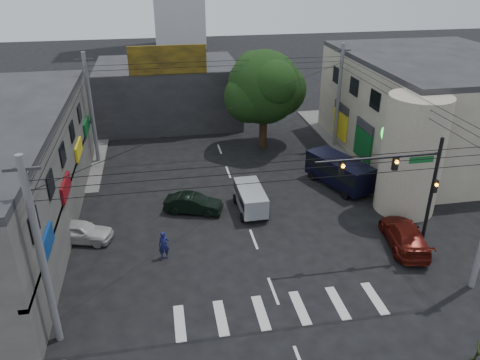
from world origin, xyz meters
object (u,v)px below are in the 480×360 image
object	(u,v)px
utility_pole_far_left	(91,110)
navy_van	(339,173)
traffic_gantry	(406,180)
white_compact	(80,231)
utility_pole_far_right	(338,97)
traffic_officer	(164,245)
dark_sedan	(193,204)
street_tree	(264,87)
utility_pole_near_left	(41,256)
maroon_sedan	(405,235)
silver_minivan	(251,200)

from	to	relation	value
utility_pole_far_left	navy_van	xyz separation A→B (m)	(18.34, -7.91, -3.50)
traffic_gantry	utility_pole_far_left	bearing A→B (deg)	137.14
utility_pole_far_left	white_compact	xyz separation A→B (m)	(0.01, -12.24, -3.93)
traffic_gantry	utility_pole_far_right	bearing A→B (deg)	81.06
traffic_gantry	white_compact	size ratio (longest dim) A/B	1.71
utility_pole_far_right	traffic_officer	bearing A→B (deg)	-136.90
dark_sedan	traffic_officer	size ratio (longest dim) A/B	2.42
street_tree	utility_pole_far_right	size ratio (longest dim) A/B	0.95
utility_pole_near_left	dark_sedan	bearing A→B (deg)	55.88
utility_pole_far_right	white_compact	size ratio (longest dim) A/B	2.18
traffic_gantry	navy_van	size ratio (longest dim) A/B	1.23
navy_van	utility_pole_near_left	bearing A→B (deg)	103.22
street_tree	traffic_officer	world-z (taller)	street_tree
utility_pole_far_right	traffic_officer	xyz separation A→B (m)	(-15.99, -14.97, -3.75)
white_compact	street_tree	bearing A→B (deg)	-32.47
utility_pole_far_right	traffic_gantry	bearing A→B (deg)	-98.94
traffic_gantry	utility_pole_far_right	xyz separation A→B (m)	(2.68, 17.00, -0.23)
white_compact	maroon_sedan	world-z (taller)	maroon_sedan
utility_pole_far_left	silver_minivan	size ratio (longest dim) A/B	2.33
silver_minivan	white_compact	bearing A→B (deg)	98.68
utility_pole_far_left	white_compact	size ratio (longest dim) A/B	2.18
street_tree	dark_sedan	size ratio (longest dim) A/B	2.10
maroon_sedan	utility_pole_near_left	bearing A→B (deg)	23.06
street_tree	utility_pole_far_right	distance (m)	6.63
utility_pole_near_left	silver_minivan	bearing A→B (deg)	42.38
utility_pole_near_left	white_compact	distance (m)	9.14
utility_pole_near_left	white_compact	size ratio (longest dim) A/B	2.18
utility_pole_far_left	maroon_sedan	world-z (taller)	utility_pole_far_left
street_tree	navy_van	size ratio (longest dim) A/B	1.48
utility_pole_near_left	utility_pole_far_left	bearing A→B (deg)	90.00
utility_pole_near_left	utility_pole_far_left	xyz separation A→B (m)	(0.00, 20.50, 0.00)
navy_van	silver_minivan	bearing A→B (deg)	87.85
street_tree	utility_pole_near_left	bearing A→B (deg)	-124.00
maroon_sedan	silver_minivan	bearing A→B (deg)	-24.58
street_tree	traffic_gantry	distance (m)	18.42
street_tree	navy_van	bearing A→B (deg)	-66.70
utility_pole_far_left	dark_sedan	bearing A→B (deg)	-54.31
street_tree	utility_pole_far_left	world-z (taller)	utility_pole_far_left
utility_pole_far_right	dark_sedan	size ratio (longest dim) A/B	2.22
white_compact	navy_van	xyz separation A→B (m)	(18.33, 4.33, 0.43)
navy_van	white_compact	bearing A→B (deg)	82.05
utility_pole_near_left	navy_van	bearing A→B (deg)	34.47
street_tree	maroon_sedan	xyz separation A→B (m)	(4.77, -17.30, -4.74)
traffic_officer	navy_van	bearing A→B (deg)	26.67
maroon_sedan	navy_van	xyz separation A→B (m)	(-0.94, 8.39, 0.37)
utility_pole_far_left	dark_sedan	size ratio (longest dim) A/B	2.22
utility_pole_far_right	maroon_sedan	distance (m)	16.85
dark_sedan	maroon_sedan	world-z (taller)	maroon_sedan
street_tree	white_compact	xyz separation A→B (m)	(-14.49, -13.24, -4.80)
silver_minivan	navy_van	xyz separation A→B (m)	(7.32, 2.53, 0.25)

